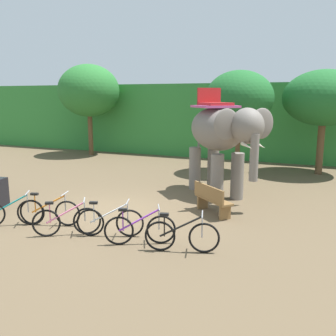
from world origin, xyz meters
name	(u,v)px	position (x,y,z in m)	size (l,w,h in m)	color
ground_plane	(116,212)	(0.00, 0.00, 0.00)	(80.00, 80.00, 0.00)	brown
foliage_hedge	(226,119)	(0.00, 13.73, 2.09)	(36.00, 6.00, 4.19)	#338438
tree_center	(89,91)	(-7.20, 9.33, 3.80)	(3.57, 3.57, 5.33)	brown
tree_center_right	(239,98)	(2.14, 7.24, 3.41)	(3.01, 3.01, 4.62)	brown
tree_left	(324,98)	(5.61, 8.53, 3.40)	(3.57, 3.57, 4.64)	brown
elephant	(220,134)	(2.40, 3.09, 2.20)	(3.60, 3.75, 3.78)	slate
bike_teal	(11,212)	(-2.03, -2.11, 0.39)	(1.50, 0.92, 0.92)	black
bike_orange	(50,212)	(-1.08, -1.68, 0.39)	(1.65, 0.66, 0.92)	black
bike_pink	(67,221)	(-0.17, -2.12, 0.39)	(1.47, 0.95, 0.92)	black
bike_white	(110,222)	(0.87, -1.75, 0.39)	(1.62, 0.72, 0.92)	black
bike_purple	(140,229)	(1.81, -1.93, 0.39)	(1.54, 0.86, 0.92)	black
bike_black	(182,236)	(2.88, -1.95, 0.39)	(1.65, 0.65, 0.92)	black
wooden_bench	(212,199)	(2.73, 0.97, 0.48)	(1.41, 1.28, 0.89)	brown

